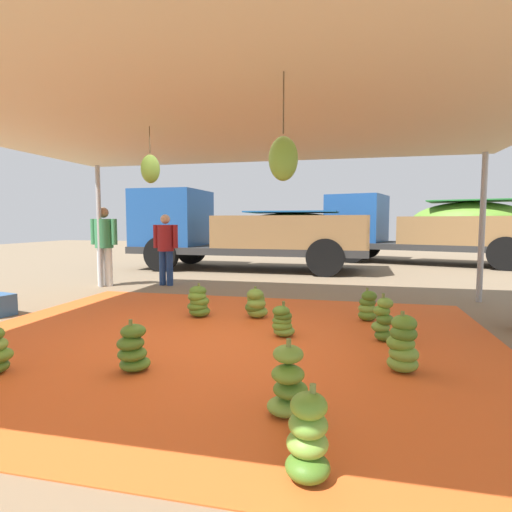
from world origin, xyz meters
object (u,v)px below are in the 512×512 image
Objects in this scene: banana_bunch_4 at (403,345)px; cargo_truck_main at (239,230)px; banana_bunch_5 at (308,438)px; banana_bunch_7 at (383,321)px; banana_bunch_2 at (283,322)px; banana_bunch_1 at (198,302)px; banana_bunch_6 at (133,350)px; cargo_truck_far at (424,226)px; worker_1 at (104,240)px; banana_bunch_0 at (256,304)px; banana_bunch_8 at (368,306)px; banana_bunch_9 at (288,384)px; worker_0 at (166,244)px.

banana_bunch_4 is 0.08× the size of cargo_truck_main.
banana_bunch_7 is (0.62, 2.83, 0.02)m from banana_bunch_5.
cargo_truck_main is at bearing 109.51° from banana_bunch_2.
banana_bunch_7 is (2.61, -0.69, 0.03)m from banana_bunch_1.
banana_bunch_6 is 0.07× the size of cargo_truck_main.
banana_bunch_7 reaches higher than banana_bunch_6.
cargo_truck_far is at bearing 28.02° from cargo_truck_main.
banana_bunch_7 reaches higher than banana_bunch_2.
banana_bunch_4 is at bearing -34.91° from worker_1.
banana_bunch_0 is 1.62m from banana_bunch_8.
banana_bunch_1 is at bearing -80.29° from cargo_truck_main.
cargo_truck_far is at bearing 76.16° from banana_bunch_8.
banana_bunch_1 is at bearing -37.28° from worker_1.
banana_bunch_1 reaches higher than banana_bunch_0.
banana_bunch_5 is (1.99, -3.52, 0.01)m from banana_bunch_1.
banana_bunch_9 is 12.43m from cargo_truck_far.
banana_bunch_1 is at bearing 148.01° from banana_bunch_4.
banana_bunch_1 is 0.07× the size of cargo_truck_main.
banana_bunch_4 is 1.22× the size of banana_bunch_8.
banana_bunch_7 reaches higher than banana_bunch_0.
banana_bunch_2 is 0.06× the size of cargo_truck_far.
banana_bunch_4 is 1.47m from banana_bunch_9.
banana_bunch_4 is 8.77m from cargo_truck_main.
banana_bunch_5 is at bearing -72.75° from banana_bunch_9.
worker_1 is at bearing -138.67° from cargo_truck_far.
banana_bunch_2 is 10.55m from cargo_truck_far.
cargo_truck_far reaches higher than banana_bunch_9.
banana_bunch_2 is at bearing -58.37° from banana_bunch_0.
banana_bunch_7 reaches higher than banana_bunch_5.
banana_bunch_4 is at bearing -31.99° from banana_bunch_1.
banana_bunch_5 is 0.08× the size of cargo_truck_far.
worker_0 is (-2.02, 5.00, 0.71)m from banana_bunch_6.
banana_bunch_0 is 2.59m from banana_bunch_4.
worker_0 reaches higher than banana_bunch_4.
banana_bunch_6 is 5.44m from worker_0.
banana_bunch_4 is 1.00× the size of banana_bunch_9.
cargo_truck_main is (-3.76, 7.87, 0.93)m from banana_bunch_4.
worker_1 is (-3.32, 4.63, 0.80)m from banana_bunch_6.
cargo_truck_main is (-3.04, 9.69, 0.95)m from banana_bunch_5.
worker_1 is at bearing 125.62° from banana_bunch_6.
banana_bunch_4 is 11.13m from cargo_truck_far.
banana_bunch_4 is at bearing -44.44° from worker_0.
banana_bunch_2 is at bearing -134.98° from banana_bunch_8.
banana_bunch_8 is 3.22m from banana_bunch_9.
banana_bunch_5 is at bearing -97.14° from banana_bunch_8.
banana_bunch_5 is at bearing -102.30° from banana_bunch_7.
banana_bunch_8 is 0.27× the size of worker_1.
banana_bunch_1 is at bearing -172.16° from banana_bunch_0.
banana_bunch_1 is 3.37m from worker_0.
banana_bunch_8 is at bearing 48.58° from banana_bunch_6.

